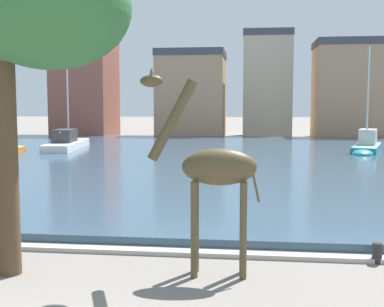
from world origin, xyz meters
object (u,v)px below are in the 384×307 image
(sailboat_white, at_px, (69,144))
(mooring_bollard, at_px, (377,253))
(giraffe_statue, at_px, (213,171))
(sailboat_teal, at_px, (366,147))
(shade_tree, at_px, (4,8))

(sailboat_white, height_order, mooring_bollard, sailboat_white)
(giraffe_statue, relative_size, sailboat_teal, 0.57)
(sailboat_teal, bearing_deg, sailboat_white, 179.37)
(sailboat_white, xyz_separation_m, mooring_bollard, (17.88, -26.80, -0.38))
(giraffe_statue, distance_m, shade_tree, 5.77)
(mooring_bollard, bearing_deg, sailboat_white, 123.70)
(sailboat_teal, relative_size, shade_tree, 1.08)
(sailboat_teal, xyz_separation_m, shade_tree, (-13.97, -28.31, 5.29))
(sailboat_white, bearing_deg, sailboat_teal, -0.63)
(mooring_bollard, bearing_deg, sailboat_teal, 78.24)
(giraffe_statue, relative_size, mooring_bollard, 9.33)
(sailboat_teal, distance_m, mooring_bollard, 27.12)
(sailboat_teal, relative_size, sailboat_white, 0.84)
(sailboat_teal, distance_m, shade_tree, 32.01)
(giraffe_statue, xyz_separation_m, shade_tree, (-4.53, -0.44, 3.55))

